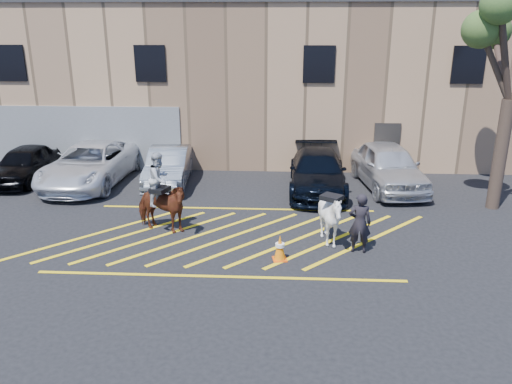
{
  "coord_description": "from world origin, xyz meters",
  "views": [
    {
      "loc": [
        1.53,
        -14.15,
        6.1
      ],
      "look_at": [
        0.77,
        0.2,
        1.3
      ],
      "focal_mm": 35.0,
      "sensor_mm": 36.0,
      "label": 1
    }
  ],
  "objects_px": {
    "car_black_suv": "(25,164)",
    "car_white_suv": "(388,166)",
    "saddled_white": "(331,218)",
    "traffic_cone": "(280,248)",
    "mounted_bay": "(161,200)",
    "car_blue_suv": "(317,172)",
    "handler": "(360,223)",
    "car_silver_sedan": "(169,166)",
    "car_white_pickup": "(90,164)"
  },
  "relations": [
    {
      "from": "handler",
      "to": "mounted_bay",
      "type": "bearing_deg",
      "value": -5.24
    },
    {
      "from": "car_silver_sedan",
      "to": "car_white_pickup",
      "type": "bearing_deg",
      "value": 177.81
    },
    {
      "from": "car_blue_suv",
      "to": "mounted_bay",
      "type": "relative_size",
      "value": 2.05
    },
    {
      "from": "car_black_suv",
      "to": "saddled_white",
      "type": "distance_m",
      "value": 13.26
    },
    {
      "from": "handler",
      "to": "traffic_cone",
      "type": "height_order",
      "value": "handler"
    },
    {
      "from": "saddled_white",
      "to": "car_blue_suv",
      "type": "bearing_deg",
      "value": 90.65
    },
    {
      "from": "car_black_suv",
      "to": "mounted_bay",
      "type": "height_order",
      "value": "mounted_bay"
    },
    {
      "from": "handler",
      "to": "mounted_bay",
      "type": "distance_m",
      "value": 6.01
    },
    {
      "from": "mounted_bay",
      "to": "traffic_cone",
      "type": "bearing_deg",
      "value": -26.18
    },
    {
      "from": "car_blue_suv",
      "to": "car_white_suv",
      "type": "relative_size",
      "value": 1.02
    },
    {
      "from": "car_blue_suv",
      "to": "car_black_suv",
      "type": "bearing_deg",
      "value": 178.68
    },
    {
      "from": "car_silver_sedan",
      "to": "mounted_bay",
      "type": "relative_size",
      "value": 1.74
    },
    {
      "from": "car_white_suv",
      "to": "handler",
      "type": "height_order",
      "value": "same"
    },
    {
      "from": "mounted_bay",
      "to": "car_blue_suv",
      "type": "bearing_deg",
      "value": 40.61
    },
    {
      "from": "traffic_cone",
      "to": "car_blue_suv",
      "type": "bearing_deg",
      "value": 77.25
    },
    {
      "from": "car_white_pickup",
      "to": "car_white_suv",
      "type": "bearing_deg",
      "value": 3.38
    },
    {
      "from": "mounted_bay",
      "to": "car_silver_sedan",
      "type": "bearing_deg",
      "value": 99.8
    },
    {
      "from": "car_blue_suv",
      "to": "car_white_suv",
      "type": "bearing_deg",
      "value": 13.68
    },
    {
      "from": "car_white_suv",
      "to": "mounted_bay",
      "type": "bearing_deg",
      "value": -155.11
    },
    {
      "from": "mounted_bay",
      "to": "saddled_white",
      "type": "distance_m",
      "value": 5.18
    },
    {
      "from": "car_silver_sedan",
      "to": "handler",
      "type": "height_order",
      "value": "handler"
    },
    {
      "from": "traffic_cone",
      "to": "mounted_bay",
      "type": "bearing_deg",
      "value": 153.82
    },
    {
      "from": "car_black_suv",
      "to": "car_white_suv",
      "type": "xyz_separation_m",
      "value": [
        14.72,
        -0.07,
        0.15
      ]
    },
    {
      "from": "car_white_suv",
      "to": "saddled_white",
      "type": "xyz_separation_m",
      "value": [
        -2.74,
        -5.63,
        -0.05
      ]
    },
    {
      "from": "car_silver_sedan",
      "to": "traffic_cone",
      "type": "distance_m",
      "value": 8.13
    },
    {
      "from": "saddled_white",
      "to": "car_black_suv",
      "type": "bearing_deg",
      "value": 154.57
    },
    {
      "from": "car_white_suv",
      "to": "saddled_white",
      "type": "bearing_deg",
      "value": -123.19
    },
    {
      "from": "handler",
      "to": "car_silver_sedan",
      "type": "bearing_deg",
      "value": -36.15
    },
    {
      "from": "car_white_pickup",
      "to": "car_silver_sedan",
      "type": "height_order",
      "value": "car_white_pickup"
    },
    {
      "from": "car_black_suv",
      "to": "saddled_white",
      "type": "xyz_separation_m",
      "value": [
        11.98,
        -5.69,
        0.1
      ]
    },
    {
      "from": "mounted_bay",
      "to": "saddled_white",
      "type": "height_order",
      "value": "mounted_bay"
    },
    {
      "from": "car_black_suv",
      "to": "car_silver_sedan",
      "type": "relative_size",
      "value": 0.96
    },
    {
      "from": "car_white_pickup",
      "to": "traffic_cone",
      "type": "xyz_separation_m",
      "value": [
        7.69,
        -6.62,
        -0.44
      ]
    },
    {
      "from": "car_white_suv",
      "to": "traffic_cone",
      "type": "bearing_deg",
      "value": -129.08
    },
    {
      "from": "car_blue_suv",
      "to": "mounted_bay",
      "type": "xyz_separation_m",
      "value": [
        -5.07,
        -4.35,
        0.27
      ]
    },
    {
      "from": "car_silver_sedan",
      "to": "saddled_white",
      "type": "height_order",
      "value": "saddled_white"
    },
    {
      "from": "handler",
      "to": "saddled_white",
      "type": "height_order",
      "value": "handler"
    },
    {
      "from": "car_black_suv",
      "to": "car_blue_suv",
      "type": "bearing_deg",
      "value": -3.97
    },
    {
      "from": "car_black_suv",
      "to": "car_white_pickup",
      "type": "bearing_deg",
      "value": -4.73
    },
    {
      "from": "car_white_suv",
      "to": "car_blue_suv",
      "type": "bearing_deg",
      "value": -175.35
    },
    {
      "from": "car_silver_sedan",
      "to": "handler",
      "type": "xyz_separation_m",
      "value": [
        6.75,
        -6.09,
        0.14
      ]
    },
    {
      "from": "car_white_pickup",
      "to": "handler",
      "type": "relative_size",
      "value": 3.33
    },
    {
      "from": "mounted_bay",
      "to": "car_white_suv",
      "type": "bearing_deg",
      "value": 32.09
    },
    {
      "from": "car_white_suv",
      "to": "mounted_bay",
      "type": "height_order",
      "value": "mounted_bay"
    },
    {
      "from": "mounted_bay",
      "to": "car_white_pickup",
      "type": "bearing_deg",
      "value": 129.86
    },
    {
      "from": "car_blue_suv",
      "to": "car_white_suv",
      "type": "xyz_separation_m",
      "value": [
        2.8,
        0.59,
        0.11
      ]
    },
    {
      "from": "car_blue_suv",
      "to": "handler",
      "type": "distance_m",
      "value": 5.57
    },
    {
      "from": "car_white_suv",
      "to": "saddled_white",
      "type": "relative_size",
      "value": 2.61
    },
    {
      "from": "car_white_pickup",
      "to": "traffic_cone",
      "type": "relative_size",
      "value": 7.93
    },
    {
      "from": "car_blue_suv",
      "to": "handler",
      "type": "relative_size",
      "value": 3.0
    }
  ]
}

